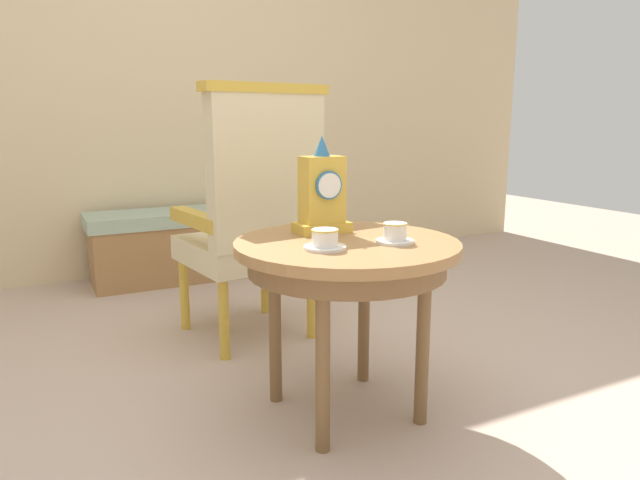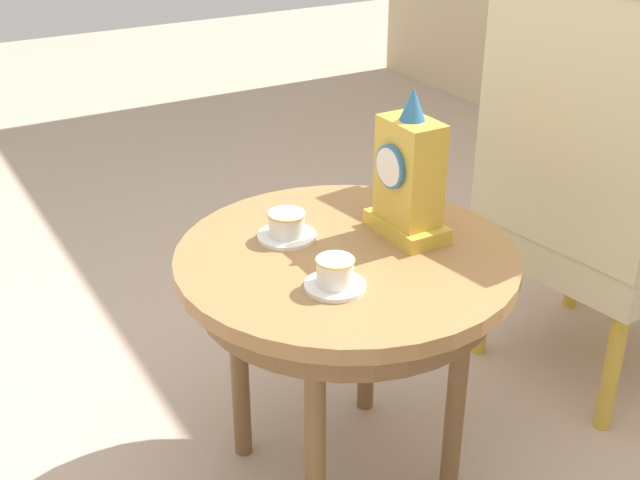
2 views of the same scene
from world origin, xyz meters
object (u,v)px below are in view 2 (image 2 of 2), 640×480
Objects in this scene: mantel_clock at (409,178)px; armchair at (591,184)px; teacup_right at (335,275)px; teacup_left at (287,227)px; side_table at (346,281)px.

armchair is at bearing 91.97° from mantel_clock.
teacup_left is at bearing 174.92° from teacup_right.
armchair reaches higher than teacup_right.
teacup_left is 1.07× the size of teacup_right.
teacup_right is at bearing -64.00° from mantel_clock.
side_table is 5.62× the size of teacup_left.
mantel_clock is at bearing 92.90° from side_table.
armchair reaches higher than mantel_clock.
side_table is 0.19m from teacup_right.
teacup_left is 0.39× the size of mantel_clock.
mantel_clock is (0.11, 0.24, 0.11)m from teacup_left.
mantel_clock is 0.29× the size of armchair.
mantel_clock is at bearing 64.60° from teacup_left.
side_table is 0.77m from armchair.
side_table is at bearing 32.96° from teacup_left.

